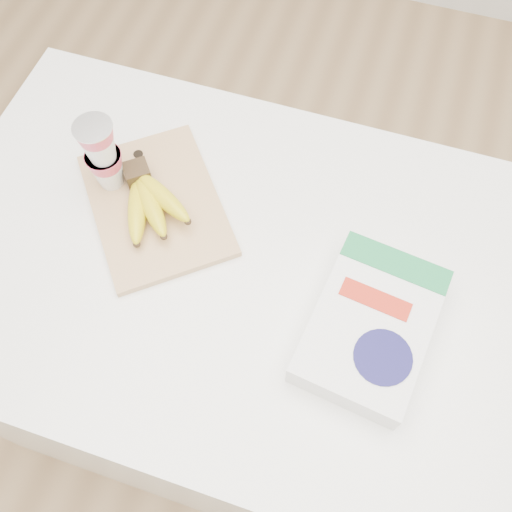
# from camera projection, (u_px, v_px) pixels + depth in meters

# --- Properties ---
(room) EXTENTS (4.00, 4.00, 4.00)m
(room) POSITION_uv_depth(u_px,v_px,m) (219.00, 83.00, 0.66)
(room) COLOR tan
(room) RESTS_ON ground
(table) EXTENTS (1.19, 0.79, 0.89)m
(table) POSITION_uv_depth(u_px,v_px,m) (239.00, 340.00, 1.46)
(table) COLOR white
(table) RESTS_ON ground
(cutting_board) EXTENTS (0.39, 0.40, 0.02)m
(cutting_board) POSITION_uv_depth(u_px,v_px,m) (156.00, 205.00, 1.12)
(cutting_board) COLOR tan
(cutting_board) RESTS_ON table
(bananas) EXTENTS (0.18, 0.19, 0.06)m
(bananas) POSITION_uv_depth(u_px,v_px,m) (149.00, 201.00, 1.08)
(bananas) COLOR #382816
(bananas) RESTS_ON cutting_board
(yogurt_stack) EXTENTS (0.08, 0.07, 0.17)m
(yogurt_stack) POSITION_uv_depth(u_px,v_px,m) (102.00, 154.00, 1.05)
(yogurt_stack) COLOR white
(yogurt_stack) RESTS_ON cutting_board
(cereal_box) EXTENTS (0.23, 0.31, 0.06)m
(cereal_box) POSITION_uv_depth(u_px,v_px,m) (371.00, 325.00, 0.98)
(cereal_box) COLOR white
(cereal_box) RESTS_ON table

